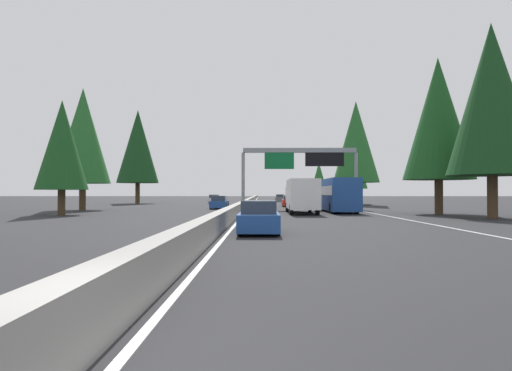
{
  "coord_description": "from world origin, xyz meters",
  "views": [
    {
      "loc": [
        -4.26,
        -1.79,
        1.83
      ],
      "look_at": [
        62.17,
        -0.83,
        2.91
      ],
      "focal_mm": 30.59,
      "sensor_mm": 36.0,
      "label": 1
    }
  ],
  "objects_px": {
    "sedan_near_right": "(259,218)",
    "conifer_right_mid": "(356,142)",
    "sign_gantry_overhead": "(301,161)",
    "conifer_right_foreground": "(492,99)",
    "bus_far_right": "(336,194)",
    "conifer_right_far": "(352,162)",
    "oncoming_near": "(219,203)",
    "sedan_far_center": "(280,198)",
    "sedan_distant_b": "(289,201)",
    "conifer_right_near": "(438,119)",
    "conifer_left_near": "(83,136)",
    "oncoming_far": "(214,199)",
    "box_truck_mid_right": "(301,195)",
    "conifer_left_mid": "(138,146)",
    "conifer_right_distant": "(319,177)",
    "conifer_left_foreground": "(62,145)"
  },
  "relations": [
    {
      "from": "bus_far_right",
      "to": "oncoming_far",
      "type": "relative_size",
      "value": 2.61
    },
    {
      "from": "conifer_left_mid",
      "to": "conifer_left_near",
      "type": "bearing_deg",
      "value": -175.55
    },
    {
      "from": "conifer_right_near",
      "to": "bus_far_right",
      "type": "bearing_deg",
      "value": 57.41
    },
    {
      "from": "sedan_near_right",
      "to": "conifer_right_mid",
      "type": "distance_m",
      "value": 45.3
    },
    {
      "from": "sedan_far_center",
      "to": "conifer_right_mid",
      "type": "distance_m",
      "value": 28.66
    },
    {
      "from": "sign_gantry_overhead",
      "to": "box_truck_mid_right",
      "type": "bearing_deg",
      "value": 175.04
    },
    {
      "from": "conifer_left_near",
      "to": "oncoming_near",
      "type": "bearing_deg",
      "value": -74.64
    },
    {
      "from": "conifer_right_mid",
      "to": "conifer_left_mid",
      "type": "relative_size",
      "value": 0.95
    },
    {
      "from": "oncoming_near",
      "to": "conifer_left_near",
      "type": "xyz_separation_m",
      "value": [
        -3.8,
        13.84,
        7.04
      ]
    },
    {
      "from": "sign_gantry_overhead",
      "to": "oncoming_far",
      "type": "bearing_deg",
      "value": 24.05
    },
    {
      "from": "sign_gantry_overhead",
      "to": "sedan_far_center",
      "type": "distance_m",
      "value": 40.48
    },
    {
      "from": "sign_gantry_overhead",
      "to": "conifer_left_mid",
      "type": "bearing_deg",
      "value": 45.43
    },
    {
      "from": "sedan_near_right",
      "to": "conifer_left_mid",
      "type": "height_order",
      "value": "conifer_left_mid"
    },
    {
      "from": "oncoming_near",
      "to": "conifer_right_distant",
      "type": "relative_size",
      "value": 0.45
    },
    {
      "from": "conifer_right_near",
      "to": "conifer_right_distant",
      "type": "xyz_separation_m",
      "value": [
        78.12,
        -0.04,
        -2.13
      ]
    },
    {
      "from": "sign_gantry_overhead",
      "to": "conifer_right_distant",
      "type": "height_order",
      "value": "conifer_right_distant"
    },
    {
      "from": "sign_gantry_overhead",
      "to": "sedan_near_right",
      "type": "distance_m",
      "value": 28.52
    },
    {
      "from": "bus_far_right",
      "to": "oncoming_near",
      "type": "height_order",
      "value": "bus_far_right"
    },
    {
      "from": "sedan_far_center",
      "to": "box_truck_mid_right",
      "type": "height_order",
      "value": "box_truck_mid_right"
    },
    {
      "from": "conifer_right_foreground",
      "to": "conifer_left_foreground",
      "type": "height_order",
      "value": "conifer_right_foreground"
    },
    {
      "from": "conifer_right_foreground",
      "to": "conifer_right_near",
      "type": "bearing_deg",
      "value": 11.54
    },
    {
      "from": "sedan_far_center",
      "to": "conifer_right_mid",
      "type": "bearing_deg",
      "value": -158.98
    },
    {
      "from": "box_truck_mid_right",
      "to": "conifer_right_far",
      "type": "xyz_separation_m",
      "value": [
        32.64,
        -11.11,
        5.21
      ]
    },
    {
      "from": "conifer_left_mid",
      "to": "sedan_distant_b",
      "type": "bearing_deg",
      "value": -122.52
    },
    {
      "from": "sedan_distant_b",
      "to": "conifer_right_near",
      "type": "relative_size",
      "value": 0.33
    },
    {
      "from": "conifer_right_foreground",
      "to": "conifer_right_mid",
      "type": "distance_m",
      "value": 31.43
    },
    {
      "from": "oncoming_far",
      "to": "conifer_right_far",
      "type": "relative_size",
      "value": 0.39
    },
    {
      "from": "sedan_far_center",
      "to": "conifer_right_distant",
      "type": "bearing_deg",
      "value": -22.64
    },
    {
      "from": "box_truck_mid_right",
      "to": "oncoming_far",
      "type": "xyz_separation_m",
      "value": [
        37.71,
        11.79,
        -0.93
      ]
    },
    {
      "from": "sedan_far_center",
      "to": "conifer_right_foreground",
      "type": "distance_m",
      "value": 58.79
    },
    {
      "from": "sign_gantry_overhead",
      "to": "conifer_right_foreground",
      "type": "distance_m",
      "value": 20.75
    },
    {
      "from": "sedan_far_center",
      "to": "oncoming_near",
      "type": "xyz_separation_m",
      "value": [
        -39.09,
        8.33,
        0.0
      ]
    },
    {
      "from": "sedan_near_right",
      "to": "sedan_distant_b",
      "type": "xyz_separation_m",
      "value": [
        36.94,
        -3.67,
        0.0
      ]
    },
    {
      "from": "sedan_distant_b",
      "to": "conifer_right_foreground",
      "type": "relative_size",
      "value": 0.32
    },
    {
      "from": "conifer_right_far",
      "to": "sedan_distant_b",
      "type": "bearing_deg",
      "value": 141.89
    },
    {
      "from": "oncoming_near",
      "to": "conifer_left_near",
      "type": "bearing_deg",
      "value": -74.64
    },
    {
      "from": "conifer_right_far",
      "to": "oncoming_near",
      "type": "bearing_deg",
      "value": 138.8
    },
    {
      "from": "oncoming_near",
      "to": "conifer_right_distant",
      "type": "height_order",
      "value": "conifer_right_distant"
    },
    {
      "from": "conifer_right_far",
      "to": "conifer_left_near",
      "type": "xyz_separation_m",
      "value": [
        -25.88,
        33.17,
        0.9
      ]
    },
    {
      "from": "bus_far_right",
      "to": "conifer_right_far",
      "type": "relative_size",
      "value": 1.02
    },
    {
      "from": "oncoming_far",
      "to": "conifer_left_near",
      "type": "distance_m",
      "value": 33.36
    },
    {
      "from": "conifer_left_foreground",
      "to": "conifer_right_foreground",
      "type": "bearing_deg",
      "value": -97.5
    },
    {
      "from": "oncoming_near",
      "to": "conifer_right_foreground",
      "type": "bearing_deg",
      "value": 49.72
    },
    {
      "from": "conifer_right_foreground",
      "to": "box_truck_mid_right",
      "type": "bearing_deg",
      "value": 60.49
    },
    {
      "from": "conifer_left_foreground",
      "to": "conifer_left_near",
      "type": "relative_size",
      "value": 0.74
    },
    {
      "from": "sedan_near_right",
      "to": "oncoming_far",
      "type": "xyz_separation_m",
      "value": [
        56.06,
        8.21,
        0.0
      ]
    },
    {
      "from": "conifer_right_distant",
      "to": "conifer_left_foreground",
      "type": "relative_size",
      "value": 1.05
    },
    {
      "from": "sedan_far_center",
      "to": "oncoming_far",
      "type": "distance_m",
      "value": 16.86
    },
    {
      "from": "sign_gantry_overhead",
      "to": "conifer_left_foreground",
      "type": "height_order",
      "value": "conifer_left_foreground"
    },
    {
      "from": "box_truck_mid_right",
      "to": "conifer_left_near",
      "type": "height_order",
      "value": "conifer_left_near"
    }
  ]
}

